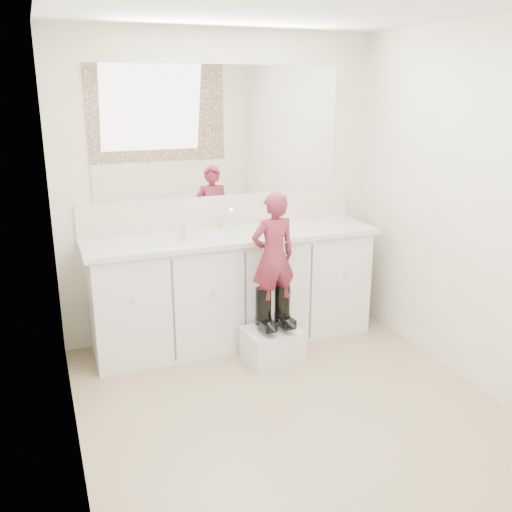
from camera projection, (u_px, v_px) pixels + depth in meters
name	position (u px, v px, depth m)	size (l,w,h in m)	color
floor	(298.00, 416.00, 3.57)	(3.00, 3.00, 0.00)	#90815E
ceiling	(309.00, 0.00, 2.88)	(3.00, 3.00, 0.00)	white
wall_back	(221.00, 188.00, 4.56)	(2.60, 2.60, 0.00)	beige
wall_front	(501.00, 333.00, 1.88)	(2.60, 2.60, 0.00)	beige
wall_left	(62.00, 254.00, 2.77)	(3.00, 3.00, 0.00)	beige
wall_right	(485.00, 212.00, 3.67)	(3.00, 3.00, 0.00)	beige
vanity_cabinet	(233.00, 290.00, 4.54)	(2.20, 0.55, 0.85)	silver
countertop	(233.00, 236.00, 4.39)	(2.28, 0.58, 0.04)	beige
backsplash	(222.00, 211.00, 4.60)	(2.28, 0.03, 0.25)	beige
mirror	(220.00, 132.00, 4.42)	(2.00, 0.02, 1.00)	white
faucet	(226.00, 223.00, 4.52)	(0.08, 0.08, 0.10)	silver
cup	(264.00, 223.00, 4.53)	(0.10, 0.10, 0.09)	beige
soap_bottle	(187.00, 226.00, 4.22)	(0.09, 0.09, 0.20)	beige
step_stool	(272.00, 345.00, 4.25)	(0.40, 0.33, 0.26)	silver
boot_left	(263.00, 310.00, 4.14)	(0.12, 0.22, 0.33)	black
boot_right	(282.00, 307.00, 4.19)	(0.12, 0.22, 0.33)	black
toddler	(273.00, 257.00, 4.05)	(0.34, 0.22, 0.93)	#B4374A
toothbrush	(282.00, 244.00, 4.05)	(0.01, 0.01, 0.14)	pink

